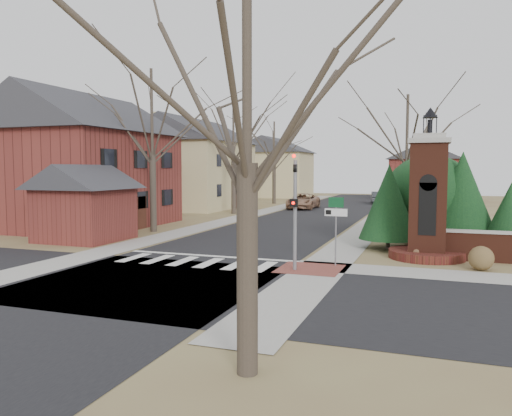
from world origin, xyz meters
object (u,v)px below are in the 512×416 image
at_px(distant_car, 378,198).
at_px(traffic_signal_pole, 295,203).
at_px(sign_post, 336,217).
at_px(brick_gate_monument, 428,209).
at_px(pickup_truck, 303,201).

bearing_deg(distant_car, traffic_signal_pole, 81.88).
relative_size(sign_post, brick_gate_monument, 0.42).
relative_size(traffic_signal_pole, pickup_truck, 0.85).
distance_m(sign_post, brick_gate_monument, 4.55).
xyz_separation_m(traffic_signal_pole, sign_post, (1.29, 1.41, -0.64)).
relative_size(brick_gate_monument, distant_car, 1.58).
bearing_deg(sign_post, traffic_signal_pole, -132.43).
bearing_deg(brick_gate_monument, traffic_signal_pole, -136.76).
bearing_deg(brick_gate_monument, sign_post, -138.58).
distance_m(sign_post, pickup_truck, 28.40).
relative_size(traffic_signal_pole, distant_car, 1.09).
relative_size(pickup_truck, distant_car, 1.29).
height_order(traffic_signal_pole, brick_gate_monument, brick_gate_monument).
bearing_deg(traffic_signal_pole, distant_car, 91.36).
relative_size(traffic_signal_pole, sign_post, 1.64).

